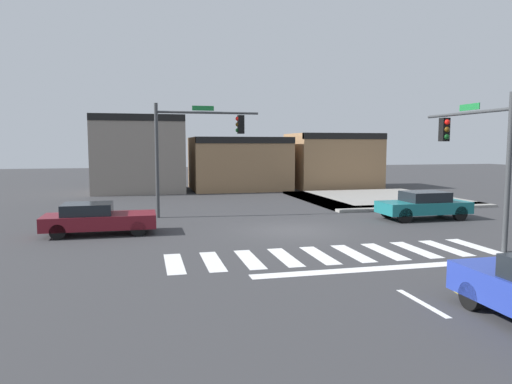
# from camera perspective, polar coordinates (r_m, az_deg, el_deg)

# --- Properties ---
(ground_plane) EXTENTS (120.00, 120.00, 0.00)m
(ground_plane) POSITION_cam_1_polar(r_m,az_deg,el_deg) (20.16, 4.68, -4.70)
(ground_plane) COLOR #353538
(crosswalk_near) EXTENTS (11.27, 2.61, 0.01)m
(crosswalk_near) POSITION_cam_1_polar(r_m,az_deg,el_deg) (16.03, 9.73, -7.47)
(crosswalk_near) COLOR silver
(crosswalk_near) RESTS_ON ground_plane
(bike_detector_marking) EXTENTS (0.91, 0.91, 0.01)m
(bike_detector_marking) POSITION_cam_1_polar(r_m,az_deg,el_deg) (13.06, 24.91, -11.00)
(bike_detector_marking) COLOR yellow
(bike_detector_marking) RESTS_ON ground_plane
(curb_corner_northeast) EXTENTS (10.00, 10.60, 0.15)m
(curb_corner_northeast) POSITION_cam_1_polar(r_m,az_deg,el_deg) (32.04, 13.92, -0.84)
(curb_corner_northeast) COLOR gray
(curb_corner_northeast) RESTS_ON ground_plane
(storefront_row) EXTENTS (23.12, 6.52, 5.89)m
(storefront_row) POSITION_cam_1_polar(r_m,az_deg,el_deg) (38.50, -3.18, 4.04)
(storefront_row) COLOR gray
(storefront_row) RESTS_ON ground_plane
(traffic_signal_northwest) EXTENTS (5.27, 0.32, 5.71)m
(traffic_signal_northwest) POSITION_cam_1_polar(r_m,az_deg,el_deg) (23.99, -7.43, 6.45)
(traffic_signal_northwest) COLOR #383A3D
(traffic_signal_northwest) RESTS_ON ground_plane
(traffic_signal_southeast) EXTENTS (0.32, 4.76, 5.41)m
(traffic_signal_southeast) POSITION_cam_1_polar(r_m,az_deg,el_deg) (19.15, 25.20, 5.26)
(traffic_signal_southeast) COLOR #383A3D
(traffic_signal_southeast) RESTS_ON ground_plane
(car_maroon) EXTENTS (4.44, 1.82, 1.29)m
(car_maroon) POSITION_cam_1_polar(r_m,az_deg,el_deg) (20.22, -18.75, -3.08)
(car_maroon) COLOR maroon
(car_maroon) RESTS_ON ground_plane
(car_teal) EXTENTS (4.38, 1.80, 1.37)m
(car_teal) POSITION_cam_1_polar(r_m,az_deg,el_deg) (24.46, 19.75, -1.49)
(car_teal) COLOR #196B70
(car_teal) RESTS_ON ground_plane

